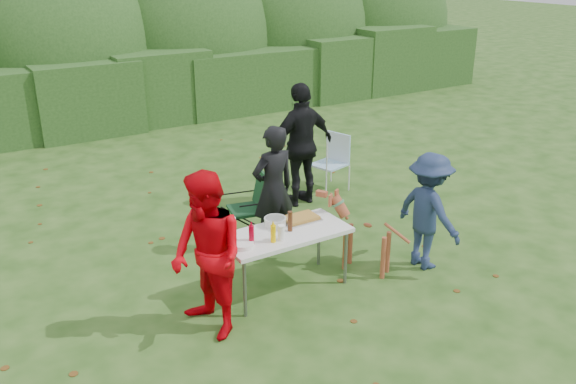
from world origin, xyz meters
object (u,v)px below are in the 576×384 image
camping_chair (247,206)px  person_black_puffy (302,145)px  dog (367,236)px  person_red_jacket (207,256)px  person_cook (273,189)px  child (429,211)px  paper_towel_roll (231,229)px  lawn_chair (329,162)px  mustard_bottle (273,234)px  beer_bottle (290,221)px  ketchup_bottle (251,235)px  folding_table (285,236)px

camping_chair → person_black_puffy: bearing=-142.2°
dog → person_red_jacket: bearing=63.6°
person_cook → child: bearing=131.2°
paper_towel_roll → camping_chair: bearing=55.4°
lawn_chair → paper_towel_roll: size_ratio=3.58×
camping_chair → person_cook: bearing=112.4°
mustard_bottle → beer_bottle: (0.31, 0.14, 0.02)m
person_red_jacket → ketchup_bottle: person_red_jacket is taller
person_cook → beer_bottle: bearing=66.6°
person_black_puffy → person_cook: bearing=39.9°
camping_chair → beer_bottle: size_ratio=3.78×
folding_table → dog: dog is taller
person_red_jacket → paper_towel_roll: person_red_jacket is taller
folding_table → lawn_chair: size_ratio=1.61×
person_red_jacket → dog: person_red_jacket is taller
person_cook → folding_table: bearing=63.0°
paper_towel_roll → person_cook: bearing=38.1°
lawn_chair → beer_bottle: beer_bottle is taller
paper_towel_roll → person_black_puffy: bearing=41.4°
lawn_chair → mustard_bottle: mustard_bottle is taller
dog → camping_chair: dog is taller
person_black_puffy → beer_bottle: bearing=49.7°
person_cook → camping_chair: 0.68m
person_red_jacket → person_cook: bearing=122.5°
dog → paper_towel_roll: bearing=48.8°
child → mustard_bottle: (-2.05, 0.30, 0.09)m
child → mustard_bottle: child is taller
paper_towel_roll → folding_table: bearing=-13.9°
person_black_puffy → child: 2.59m
camping_chair → mustard_bottle: mustard_bottle is taller
dog → lawn_chair: size_ratio=1.07×
mustard_bottle → ketchup_bottle: ketchup_bottle is taller
person_red_jacket → dog: 2.25m
lawn_chair → person_black_puffy: bearing=5.7°
lawn_chair → mustard_bottle: (-2.60, -2.56, 0.37)m
person_black_puffy → beer_bottle: (-1.56, -2.13, -0.10)m
person_cook → dog: (0.67, -1.12, -0.38)m
person_cook → ketchup_bottle: person_cook is taller
person_cook → mustard_bottle: 1.29m
person_black_puffy → ketchup_bottle: 3.04m
person_red_jacket → ketchup_bottle: bearing=103.9°
folding_table → person_cook: bearing=66.4°
lawn_chair → camping_chair: bearing=8.6°
dog → lawn_chair: 2.87m
dog → ketchup_bottle: 1.61m
person_cook → child: size_ratio=1.15×
folding_table → child: child is taller
mustard_bottle → beer_bottle: size_ratio=0.83×
child → dog: (-0.72, 0.29, -0.27)m
dog → folding_table: bearing=50.7°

